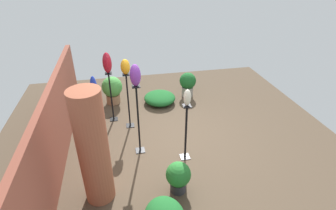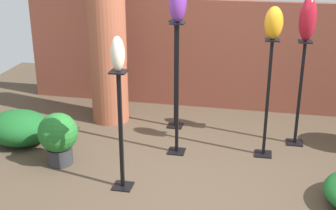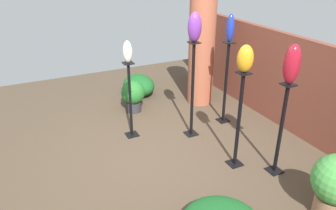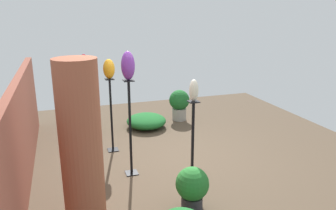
% 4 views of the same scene
% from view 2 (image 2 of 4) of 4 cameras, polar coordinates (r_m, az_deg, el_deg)
% --- Properties ---
extents(ground_plane, '(8.00, 8.00, 0.00)m').
position_cam_2_polar(ground_plane, '(5.06, 1.90, -9.51)').
color(ground_plane, '#4C3D2D').
extents(brick_wall_back, '(5.60, 0.12, 1.60)m').
position_cam_2_polar(brick_wall_back, '(6.91, 5.33, 6.08)').
color(brick_wall_back, brown).
rests_on(brick_wall_back, ground).
extents(brick_pillar, '(0.50, 0.50, 2.10)m').
position_cam_2_polar(brick_pillar, '(6.36, -7.34, 7.04)').
color(brick_pillar, '#9E5138').
rests_on(brick_pillar, ground).
extents(pedestal_ivory, '(0.20, 0.20, 1.27)m').
position_cam_2_polar(pedestal_ivory, '(4.75, -5.76, -3.82)').
color(pedestal_ivory, black).
rests_on(pedestal_ivory, ground).
extents(pedestal_violet, '(0.20, 0.20, 1.58)m').
position_cam_2_polar(pedestal_violet, '(5.42, 1.11, 1.23)').
color(pedestal_violet, black).
rests_on(pedestal_violet, ground).
extents(pedestal_amber, '(0.20, 0.20, 1.41)m').
position_cam_2_polar(pedestal_amber, '(5.51, 12.00, 0.13)').
color(pedestal_amber, black).
rests_on(pedestal_amber, ground).
extents(pedestal_cobalt, '(0.20, 0.20, 1.46)m').
position_cam_2_polar(pedestal_cobalt, '(6.18, 0.92, 3.16)').
color(pedestal_cobalt, black).
rests_on(pedestal_cobalt, ground).
extents(pedestal_ruby, '(0.20, 0.20, 1.32)m').
position_cam_2_polar(pedestal_ruby, '(5.92, 15.71, 0.80)').
color(pedestal_ruby, black).
rests_on(pedestal_ruby, ground).
extents(art_vase_ivory, '(0.14, 0.14, 0.34)m').
position_cam_2_polar(art_vase_ivory, '(4.46, -6.16, 6.24)').
color(art_vase_ivory, beige).
rests_on(art_vase_ivory, pedestal_ivory).
extents(art_vase_violet, '(0.20, 0.21, 0.44)m').
position_cam_2_polar(art_vase_violet, '(5.16, 1.19, 12.46)').
color(art_vase_violet, '#6B2D8C').
rests_on(art_vase_violet, pedestal_violet).
extents(art_vase_amber, '(0.20, 0.21, 0.36)m').
position_cam_2_polar(art_vase_amber, '(5.25, 12.77, 9.74)').
color(art_vase_amber, orange).
rests_on(art_vase_amber, pedestal_amber).
extents(art_vase_cobalt, '(0.14, 0.12, 0.46)m').
position_cam_2_polar(art_vase_cobalt, '(5.95, 0.98, 12.49)').
color(art_vase_cobalt, '#192D9E').
rests_on(art_vase_cobalt, pedestal_cobalt).
extents(art_vase_ruby, '(0.20, 0.21, 0.51)m').
position_cam_2_polar(art_vase_ruby, '(5.67, 16.67, 9.99)').
color(art_vase_ruby, maroon).
rests_on(art_vase_ruby, pedestal_ruby).
extents(potted_plant_front_left, '(0.45, 0.45, 0.62)m').
position_cam_2_polar(potted_plant_front_left, '(5.44, -13.23, -3.71)').
color(potted_plant_front_left, '#2D2D33').
rests_on(potted_plant_front_left, ground).
extents(foliage_bed_east, '(0.80, 0.65, 0.44)m').
position_cam_2_polar(foliage_bed_east, '(6.11, -17.70, -2.68)').
color(foliage_bed_east, '#195923').
rests_on(foliage_bed_east, ground).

